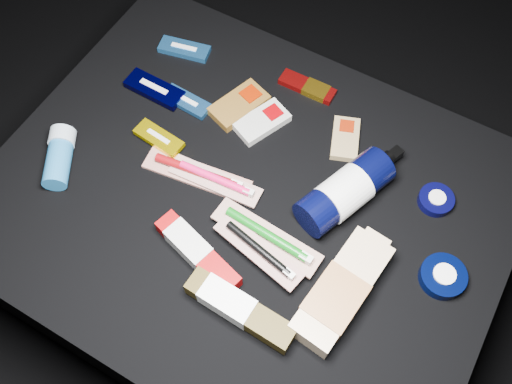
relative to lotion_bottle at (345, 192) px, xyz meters
The scene contains 21 objects.
ground 0.48m from the lotion_bottle, 152.70° to the right, with size 3.00×3.00×0.00m, color black.
cloth_table 0.30m from the lotion_bottle, 152.70° to the right, with size 0.98×0.78×0.40m, color black.
luna_bar_0 0.50m from the lotion_bottle, 160.69° to the left, with size 0.12×0.07×0.01m.
luna_bar_1 0.39m from the lotion_bottle, behind, with size 0.11×0.04×0.01m.
luna_bar_2 0.46m from the lotion_bottle, behind, with size 0.13×0.05×0.02m.
luna_bar_3 0.39m from the lotion_bottle, behind, with size 0.11×0.05×0.01m.
clif_bar_0 0.30m from the lotion_bottle, 161.21° to the left, with size 0.10×0.14×0.02m.
clif_bar_1 0.24m from the lotion_bottle, 159.47° to the left, with size 0.10×0.13×0.02m.
clif_bar_2 0.15m from the lotion_bottle, 113.65° to the left, with size 0.08×0.11×0.02m.
power_bar 0.27m from the lotion_bottle, 130.48° to the left, with size 0.12×0.04×0.02m.
lotion_bottle is the anchor object (origin of this frame).
cream_tin_upper 0.18m from the lotion_bottle, 29.33° to the left, with size 0.07×0.07×0.02m.
cream_tin_lower 0.23m from the lotion_bottle, 13.29° to the right, with size 0.08×0.08×0.03m.
bodywash_bottle 0.19m from the lotion_bottle, 66.00° to the right, with size 0.10×0.24×0.05m.
deodorant_stick 0.56m from the lotion_bottle, 158.98° to the right, with size 0.11×0.13×0.05m.
toothbrush_pack_0 0.29m from the lotion_bottle, 161.58° to the right, with size 0.22×0.08×0.02m.
toothbrush_pack_1 0.25m from the lotion_bottle, 159.16° to the right, with size 0.19×0.06×0.02m.
toothbrush_pack_2 0.17m from the lotion_bottle, 119.97° to the right, with size 0.22×0.06×0.02m.
toothbrush_pack_3 0.20m from the lotion_bottle, 114.49° to the right, with size 0.19×0.08×0.02m.
toothpaste_carton_red 0.30m from the lotion_bottle, 128.70° to the right, with size 0.19×0.09×0.04m.
toothpaste_carton_green 0.29m from the lotion_bottle, 103.10° to the right, with size 0.20×0.05×0.04m.
Camera 1 is at (0.27, -0.43, 1.38)m, focal length 40.00 mm.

